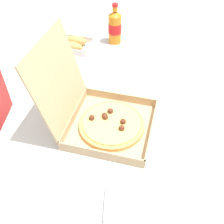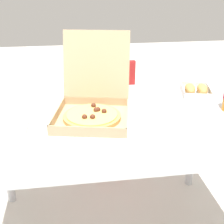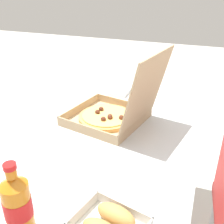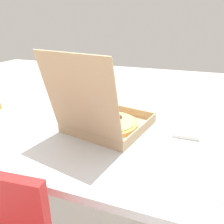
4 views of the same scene
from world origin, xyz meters
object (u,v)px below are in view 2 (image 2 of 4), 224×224
object	(u,v)px
napkin_pile	(14,128)
bread_side_box	(196,90)
pizza_box_open	(93,106)
paper_menu	(11,103)
chair	(104,107)

from	to	relation	value
napkin_pile	bread_side_box	bearing A→B (deg)	17.12
pizza_box_open	napkin_pile	world-z (taller)	pizza_box_open
bread_side_box	paper_menu	world-z (taller)	bread_side_box
pizza_box_open	bread_side_box	bearing A→B (deg)	18.72
chair	bread_side_box	distance (m)	0.69
bread_side_box	paper_menu	xyz separation A→B (m)	(-0.99, 0.02, -0.02)
pizza_box_open	bread_side_box	xyz separation A→B (m)	(0.58, 0.20, -0.03)
chair	paper_menu	xyz separation A→B (m)	(-0.53, -0.42, 0.24)
chair	paper_menu	distance (m)	0.71
pizza_box_open	paper_menu	xyz separation A→B (m)	(-0.41, 0.22, -0.05)
pizza_box_open	chair	bearing A→B (deg)	79.35
pizza_box_open	paper_menu	world-z (taller)	pizza_box_open
chair	bread_side_box	size ratio (longest dim) A/B	3.77
napkin_pile	paper_menu	bearing A→B (deg)	101.73
chair	bread_side_box	bearing A→B (deg)	-43.74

